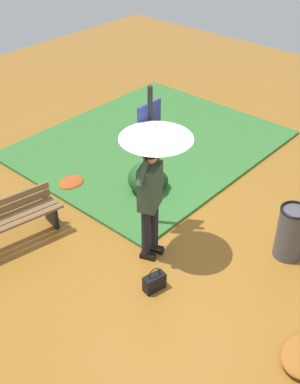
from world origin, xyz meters
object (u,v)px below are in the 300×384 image
(info_sign_post, at_px, (150,143))
(trash_bin, at_px, (291,232))
(handbag, at_px, (154,282))
(person_with_umbrella, at_px, (153,160))
(park_bench, at_px, (13,221))

(info_sign_post, bearing_deg, trash_bin, -68.47)
(info_sign_post, bearing_deg, handbag, -135.79)
(person_with_umbrella, xyz_separation_m, trash_bin, (1.21, -1.51, -1.13))
(info_sign_post, height_order, handbag, info_sign_post)
(person_with_umbrella, xyz_separation_m, park_bench, (-1.21, 1.64, -1.15))
(trash_bin, bearing_deg, info_sign_post, 111.53)
(park_bench, bearing_deg, handbag, -73.29)
(info_sign_post, xyz_separation_m, park_bench, (-1.65, 1.19, -1.04))
(person_with_umbrella, distance_m, info_sign_post, 0.64)
(info_sign_post, relative_size, handbag, 6.22)
(person_with_umbrella, bearing_deg, handbag, -137.41)
(person_with_umbrella, relative_size, handbag, 5.53)
(info_sign_post, bearing_deg, park_bench, 144.29)
(info_sign_post, distance_m, handbag, 1.92)
(handbag, distance_m, park_bench, 2.27)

